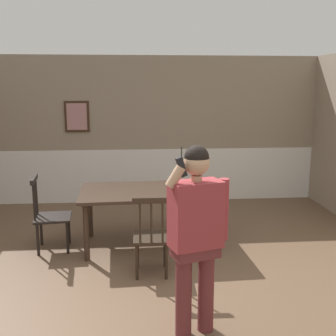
{
  "coord_description": "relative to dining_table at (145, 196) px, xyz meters",
  "views": [
    {
      "loc": [
        -0.07,
        -3.94,
        2.13
      ],
      "look_at": [
        0.26,
        -0.02,
        1.35
      ],
      "focal_mm": 44.73,
      "sensor_mm": 36.0,
      "label": 1
    }
  ],
  "objects": [
    {
      "name": "person_figure",
      "position": [
        0.37,
        -2.08,
        0.27
      ],
      "size": [
        0.55,
        0.35,
        1.66
      ],
      "rotation": [
        0.0,
        0.0,
        3.45
      ],
      "color": "brown",
      "rests_on": "ground_plane"
    },
    {
      "name": "dining_table",
      "position": [
        0.0,
        0.0,
        0.0
      ],
      "size": [
        1.76,
        1.12,
        0.77
      ],
      "rotation": [
        0.0,
        0.0,
        0.04
      ],
      "color": "#38281E",
      "rests_on": "ground_plane"
    },
    {
      "name": "chair_by_doorway",
      "position": [
        -1.25,
        -0.06,
        -0.21
      ],
      "size": [
        0.5,
        0.5,
        0.99
      ],
      "rotation": [
        0.0,
        0.0,
        4.81
      ],
      "color": "black",
      "rests_on": "ground_plane"
    },
    {
      "name": "ground_plane",
      "position": [
        -0.08,
        -1.44,
        -0.68
      ],
      "size": [
        8.09,
        8.09,
        0.0
      ],
      "primitive_type": "plane",
      "color": "brown"
    },
    {
      "name": "room_back_partition",
      "position": [
        -0.08,
        2.25,
        0.59
      ],
      "size": [
        6.68,
        0.17,
        2.64
      ],
      "color": "gray",
      "rests_on": "ground_plane"
    },
    {
      "name": "chair_near_window",
      "position": [
        0.04,
        -0.91,
        -0.23
      ],
      "size": [
        0.42,
        0.42,
        0.95
      ],
      "rotation": [
        0.0,
        0.0,
        -0.03
      ],
      "color": "#2D2319",
      "rests_on": "ground_plane"
    }
  ]
}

